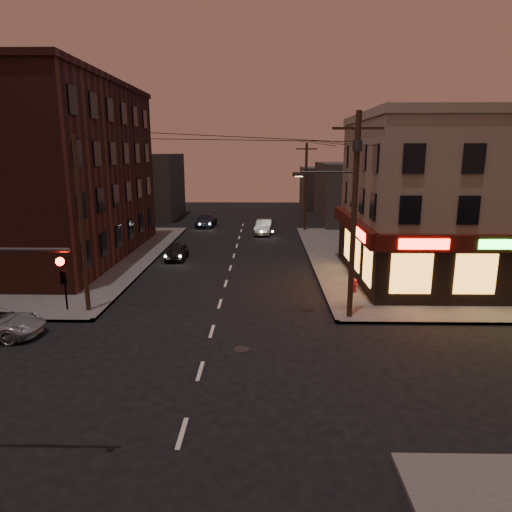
{
  "coord_description": "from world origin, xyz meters",
  "views": [
    {
      "loc": [
        2.45,
        -16.16,
        8.3
      ],
      "look_at": [
        2.06,
        6.04,
        3.2
      ],
      "focal_mm": 32.0,
      "sensor_mm": 36.0,
      "label": 1
    }
  ],
  "objects_px": {
    "sedan_mid": "(264,227)",
    "fire_hydrant": "(354,285)",
    "sedan_far": "(206,220)",
    "sedan_near": "(177,252)"
  },
  "relations": [
    {
      "from": "sedan_mid",
      "to": "fire_hydrant",
      "type": "relative_size",
      "value": 5.32
    },
    {
      "from": "sedan_far",
      "to": "fire_hydrant",
      "type": "height_order",
      "value": "sedan_far"
    },
    {
      "from": "fire_hydrant",
      "to": "sedan_mid",
      "type": "bearing_deg",
      "value": 104.74
    },
    {
      "from": "sedan_mid",
      "to": "sedan_near",
      "type": "bearing_deg",
      "value": -113.78
    },
    {
      "from": "sedan_near",
      "to": "sedan_mid",
      "type": "bearing_deg",
      "value": 59.35
    },
    {
      "from": "sedan_near",
      "to": "sedan_mid",
      "type": "xyz_separation_m",
      "value": [
        6.85,
        11.37,
        0.12
      ]
    },
    {
      "from": "sedan_mid",
      "to": "fire_hydrant",
      "type": "bearing_deg",
      "value": -67.99
    },
    {
      "from": "sedan_near",
      "to": "sedan_far",
      "type": "bearing_deg",
      "value": 89.4
    },
    {
      "from": "sedan_mid",
      "to": "fire_hydrant",
      "type": "height_order",
      "value": "sedan_mid"
    },
    {
      "from": "sedan_near",
      "to": "sedan_mid",
      "type": "relative_size",
      "value": 0.81
    }
  ]
}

